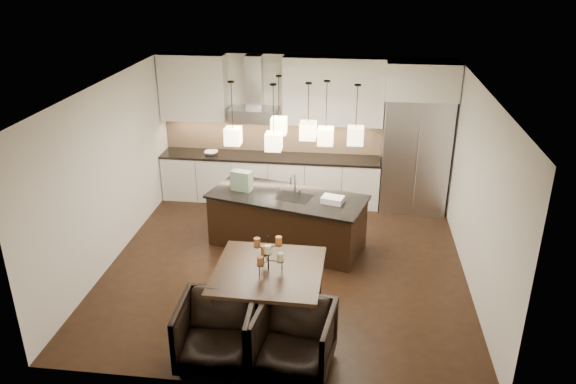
# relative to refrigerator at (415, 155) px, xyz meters

# --- Properties ---
(floor) EXTENTS (5.50, 5.50, 0.02)m
(floor) POSITION_rel_refrigerator_xyz_m (-2.10, -2.38, -1.08)
(floor) COLOR black
(floor) RESTS_ON ground
(ceiling) EXTENTS (5.50, 5.50, 0.02)m
(ceiling) POSITION_rel_refrigerator_xyz_m (-2.10, -2.38, 1.73)
(ceiling) COLOR white
(ceiling) RESTS_ON wall_back
(wall_back) EXTENTS (5.50, 0.02, 2.80)m
(wall_back) POSITION_rel_refrigerator_xyz_m (-2.10, 0.38, 0.32)
(wall_back) COLOR silver
(wall_back) RESTS_ON ground
(wall_front) EXTENTS (5.50, 0.02, 2.80)m
(wall_front) POSITION_rel_refrigerator_xyz_m (-2.10, -5.14, 0.32)
(wall_front) COLOR silver
(wall_front) RESTS_ON ground
(wall_left) EXTENTS (0.02, 5.50, 2.80)m
(wall_left) POSITION_rel_refrigerator_xyz_m (-4.86, -2.38, 0.32)
(wall_left) COLOR silver
(wall_left) RESTS_ON ground
(wall_right) EXTENTS (0.02, 5.50, 2.80)m
(wall_right) POSITION_rel_refrigerator_xyz_m (0.66, -2.38, 0.32)
(wall_right) COLOR silver
(wall_right) RESTS_ON ground
(refrigerator) EXTENTS (1.20, 0.72, 2.15)m
(refrigerator) POSITION_rel_refrigerator_xyz_m (0.00, 0.00, 0.00)
(refrigerator) COLOR #B7B7BA
(refrigerator) RESTS_ON floor
(fridge_panel) EXTENTS (1.26, 0.72, 0.65)m
(fridge_panel) POSITION_rel_refrigerator_xyz_m (0.00, 0.00, 1.40)
(fridge_panel) COLOR silver
(fridge_panel) RESTS_ON refrigerator
(lower_cabinets) EXTENTS (4.21, 0.62, 0.88)m
(lower_cabinets) POSITION_rel_refrigerator_xyz_m (-2.73, 0.05, -0.64)
(lower_cabinets) COLOR silver
(lower_cabinets) RESTS_ON floor
(countertop) EXTENTS (4.21, 0.66, 0.04)m
(countertop) POSITION_rel_refrigerator_xyz_m (-2.73, 0.05, -0.17)
(countertop) COLOR black
(countertop) RESTS_ON lower_cabinets
(backsplash) EXTENTS (4.21, 0.02, 0.63)m
(backsplash) POSITION_rel_refrigerator_xyz_m (-2.73, 0.35, 0.16)
(backsplash) COLOR tan
(backsplash) RESTS_ON countertop
(upper_cab_left) EXTENTS (1.25, 0.35, 1.25)m
(upper_cab_left) POSITION_rel_refrigerator_xyz_m (-4.20, 0.19, 1.10)
(upper_cab_left) COLOR silver
(upper_cab_left) RESTS_ON wall_back
(upper_cab_right) EXTENTS (1.85, 0.35, 1.25)m
(upper_cab_right) POSITION_rel_refrigerator_xyz_m (-1.55, 0.19, 1.10)
(upper_cab_right) COLOR silver
(upper_cab_right) RESTS_ON wall_back
(hood_canopy) EXTENTS (0.90, 0.52, 0.24)m
(hood_canopy) POSITION_rel_refrigerator_xyz_m (-3.03, 0.10, 0.65)
(hood_canopy) COLOR #B7B7BA
(hood_canopy) RESTS_ON wall_back
(hood_chimney) EXTENTS (0.30, 0.28, 0.96)m
(hood_chimney) POSITION_rel_refrigerator_xyz_m (-3.03, 0.21, 1.24)
(hood_chimney) COLOR #B7B7BA
(hood_chimney) RESTS_ON hood_canopy
(fruit_bowl) EXTENTS (0.26, 0.26, 0.06)m
(fruit_bowl) POSITION_rel_refrigerator_xyz_m (-3.87, 0.00, -0.12)
(fruit_bowl) COLOR silver
(fruit_bowl) RESTS_ON countertop
(island_body) EXTENTS (2.62, 1.59, 0.86)m
(island_body) POSITION_rel_refrigerator_xyz_m (-2.17, -1.76, -0.64)
(island_body) COLOR black
(island_body) RESTS_ON floor
(island_top) EXTENTS (2.72, 1.69, 0.04)m
(island_top) POSITION_rel_refrigerator_xyz_m (-2.17, -1.76, -0.19)
(island_top) COLOR black
(island_top) RESTS_ON island_body
(faucet) EXTENTS (0.16, 0.25, 0.37)m
(faucet) POSITION_rel_refrigerator_xyz_m (-2.05, -1.69, 0.01)
(faucet) COLOR silver
(faucet) RESTS_ON island_top
(tote_bag) EXTENTS (0.37, 0.26, 0.33)m
(tote_bag) POSITION_rel_refrigerator_xyz_m (-2.94, -1.61, -0.01)
(tote_bag) COLOR #164F2B
(tote_bag) RESTS_ON island_top
(food_container) EXTENTS (0.38, 0.31, 0.10)m
(food_container) POSITION_rel_refrigerator_xyz_m (-1.42, -1.94, -0.12)
(food_container) COLOR silver
(food_container) RESTS_ON island_top
(dining_table) EXTENTS (1.39, 1.39, 0.82)m
(dining_table) POSITION_rel_refrigerator_xyz_m (-2.14, -3.93, -0.66)
(dining_table) COLOR black
(dining_table) RESTS_ON floor
(candelabra) EXTENTS (0.40, 0.40, 0.48)m
(candelabra) POSITION_rel_refrigerator_xyz_m (-2.14, -3.93, -0.01)
(candelabra) COLOR black
(candelabra) RESTS_ON dining_table
(candle_a) EXTENTS (0.08, 0.08, 0.11)m
(candle_a) POSITION_rel_refrigerator_xyz_m (-1.98, -3.93, -0.06)
(candle_a) COLOR #F7F3B3
(candle_a) RESTS_ON candelabra
(candle_b) EXTENTS (0.08, 0.08, 0.11)m
(candle_b) POSITION_rel_refrigerator_xyz_m (-2.21, -3.80, -0.06)
(candle_b) COLOR orange
(candle_b) RESTS_ON candelabra
(candle_c) EXTENTS (0.08, 0.08, 0.11)m
(candle_c) POSITION_rel_refrigerator_xyz_m (-2.22, -4.06, -0.06)
(candle_c) COLOR #94572C
(candle_c) RESTS_ON candelabra
(candle_d) EXTENTS (0.08, 0.08, 0.11)m
(candle_d) POSITION_rel_refrigerator_xyz_m (-2.02, -3.83, 0.12)
(candle_d) COLOR orange
(candle_d) RESTS_ON candelabra
(candle_e) EXTENTS (0.08, 0.08, 0.11)m
(candle_e) POSITION_rel_refrigerator_xyz_m (-2.28, -3.90, 0.12)
(candle_e) COLOR #94572C
(candle_e) RESTS_ON candelabra
(candle_f) EXTENTS (0.08, 0.08, 0.11)m
(candle_f) POSITION_rel_refrigerator_xyz_m (-2.12, -4.07, 0.12)
(candle_f) COLOR #F7F3B3
(candle_f) RESTS_ON candelabra
(armchair_left) EXTENTS (0.91, 0.94, 0.83)m
(armchair_left) POSITION_rel_refrigerator_xyz_m (-2.63, -4.74, -0.66)
(armchair_left) COLOR black
(armchair_left) RESTS_ON floor
(armchair_right) EXTENTS (0.98, 1.00, 0.82)m
(armchair_right) POSITION_rel_refrigerator_xyz_m (-1.71, -4.76, -0.67)
(armchair_right) COLOR black
(armchair_right) RESTS_ON floor
(pendant_a) EXTENTS (0.24, 0.24, 0.26)m
(pendant_a) POSITION_rel_refrigerator_xyz_m (-2.96, -2.01, 0.89)
(pendant_a) COLOR #F1E9A4
(pendant_a) RESTS_ON ceiling
(pendant_b) EXTENTS (0.24, 0.24, 0.26)m
(pendant_b) POSITION_rel_refrigerator_xyz_m (-2.32, -1.53, 0.93)
(pendant_b) COLOR #F1E9A4
(pendant_b) RESTS_ON ceiling
(pendant_c) EXTENTS (0.24, 0.24, 0.26)m
(pendant_c) POSITION_rel_refrigerator_xyz_m (-1.82, -1.98, 1.00)
(pendant_c) COLOR #F1E9A4
(pendant_c) RESTS_ON ceiling
(pendant_d) EXTENTS (0.24, 0.24, 0.26)m
(pendant_d) POSITION_rel_refrigerator_xyz_m (-1.57, -1.79, 0.87)
(pendant_d) COLOR #F1E9A4
(pendant_d) RESTS_ON ceiling
(pendant_e) EXTENTS (0.24, 0.24, 0.26)m
(pendant_e) POSITION_rel_refrigerator_xyz_m (-1.12, -2.00, 0.96)
(pendant_e) COLOR #F1E9A4
(pendant_e) RESTS_ON ceiling
(pendant_f) EXTENTS (0.24, 0.24, 0.26)m
(pendant_f) POSITION_rel_refrigerator_xyz_m (-2.32, -2.12, 0.86)
(pendant_f) COLOR #F1E9A4
(pendant_f) RESTS_ON ceiling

